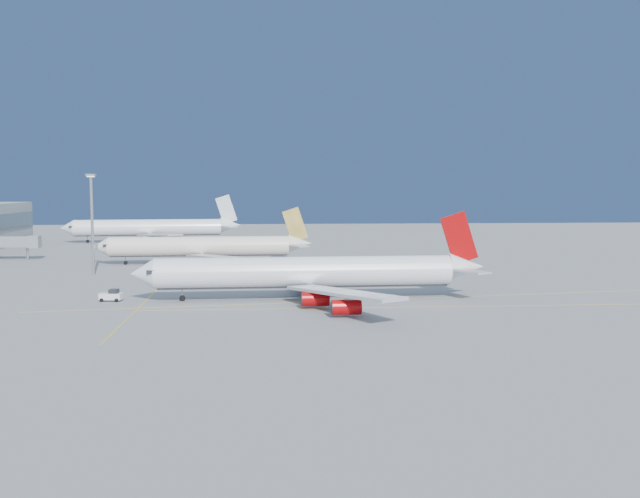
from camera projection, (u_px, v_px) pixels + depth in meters
The scene contains 8 objects.
ground at pixel (357, 295), 139.09m from camera, with size 500.00×500.00×0.00m, color slate.
jet_bridge at pixel (2, 242), 203.26m from camera, with size 23.60×3.60×6.90m.
taxiway_lines at pixel (281, 291), 144.31m from camera, with size 118.86×140.00×0.02m.
airliner_virgin at pixel (312, 273), 134.34m from camera, with size 67.14×60.38×16.58m.
airliner_etihad at pixel (204, 247), 193.83m from camera, with size 59.16×54.75×15.46m.
airliner_third at pixel (152, 228), 266.11m from camera, with size 66.26×60.89×17.76m.
pushback_tug at pixel (111, 296), 132.07m from camera, with size 4.19×2.83×2.24m.
light_mast at pixel (92, 216), 168.79m from camera, with size 2.08×2.08×24.06m.
Camera 1 is at (-17.34, -136.78, 21.68)m, focal length 40.00 mm.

